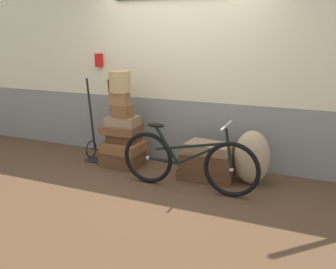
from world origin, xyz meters
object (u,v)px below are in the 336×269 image
Objects in this scene: bicycle at (187,162)px; suitcase_6 at (120,98)px; suitcase_7 at (207,172)px; suitcase_8 at (208,159)px; suitcase_2 at (124,138)px; suitcase_4 at (123,121)px; luggage_trolley at (102,141)px; burlap_sack at (252,157)px; suitcase_0 at (123,158)px; wicker_basket at (120,82)px; suitcase_1 at (124,147)px; suitcase_3 at (121,129)px; suitcase_5 at (122,111)px; suitcase_9 at (210,148)px.

suitcase_6 is at bearing 159.43° from bicycle.
suitcase_8 reaches higher than suitcase_7.
suitcase_4 reaches higher than suitcase_2.
burlap_sack is (2.24, -0.03, 0.06)m from luggage_trolley.
suitcase_7 is 1.08× the size of suitcase_8.
suitcase_0 is 1.28m from suitcase_8.
wicker_basket reaches higher than suitcase_8.
bicycle is at bearing -17.76° from suitcase_1.
suitcase_7 is at bearing -3.12° from suitcase_3.
suitcase_7 is (1.24, 0.02, -0.20)m from suitcase_1.
luggage_trolley is at bearing 170.50° from wicker_basket.
suitcase_2 is 0.60× the size of suitcase_7.
suitcase_4 reaches higher than suitcase_0.
suitcase_5 is 0.21× the size of luggage_trolley.
suitcase_2 is at bearing 175.64° from suitcase_7.
suitcase_4 is at bearing 73.69° from suitcase_6.
suitcase_9 reaches higher than suitcase_1.
suitcase_6 is (-0.04, -0.02, 0.56)m from suitcase_2.
burlap_sack is (1.83, 0.05, 0.24)m from suitcase_0.
suitcase_5 is (0.00, -0.03, 0.39)m from suitcase_2.
suitcase_3 is 0.74× the size of suitcase_7.
suitcase_1 is at bearing -178.11° from burlap_sack.
suitcase_1 is 2.15× the size of suitcase_5.
suitcase_7 is at bearing -176.41° from burlap_sack.
suitcase_9 is 1.53m from wicker_basket.
suitcase_0 is 1.04× the size of suitcase_1.
suitcase_4 is 0.60× the size of suitcase_7.
wicker_basket reaches higher than luggage_trolley.
suitcase_6 is at bearing -92.30° from wicker_basket.
suitcase_0 is at bearing 176.15° from suitcase_7.
suitcase_4 is at bearing -175.55° from suitcase_9.
wicker_basket is (-1.28, 0.00, 1.12)m from suitcase_7.
suitcase_5 is (0.05, -0.03, 0.27)m from suitcase_3.
suitcase_2 is 1.26m from suitcase_8.
suitcase_2 is at bearing -51.79° from suitcase_4.
suitcase_4 is 0.16m from suitcase_5.
bicycle is (1.56, -0.53, 0.07)m from luggage_trolley.
suitcase_4 is 0.72× the size of suitcase_9.
luggage_trolley is (-0.44, 0.09, 0.00)m from suitcase_1.
suitcase_0 is 0.82× the size of burlap_sack.
suitcase_0 is 0.18m from suitcase_1.
suitcase_9 is (1.28, -0.02, 0.01)m from suitcase_2.
suitcase_7 is at bearing -0.15° from wicker_basket.
bicycle is (1.18, -0.44, -0.62)m from suitcase_6.
wicker_basket is 2.04m from burlap_sack.
suitcase_5 is at bearing -161.64° from suitcase_1.
suitcase_3 is 0.30× the size of bicycle.
suitcase_7 is 1.03× the size of burlap_sack.
suitcase_2 is 1.00× the size of suitcase_4.
suitcase_0 is 0.86× the size of suitcase_8.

